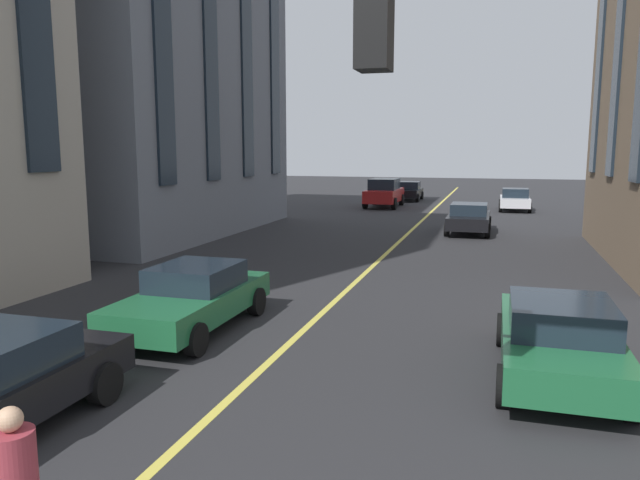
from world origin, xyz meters
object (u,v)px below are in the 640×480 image
traffic_light_mast (639,135)px  car_green_parked_a (559,338)px  car_white_mid (515,199)px  car_green_parked_b (193,297)px  car_black_far (469,218)px  car_red_trailing (384,192)px  car_black_oncoming (409,191)px

traffic_light_mast → car_green_parked_a: bearing=-0.1°
car_white_mid → car_green_parked_b: bearing=165.6°
car_green_parked_a → car_black_far: (17.59, 2.27, 0.00)m
car_red_trailing → traffic_light_mast: 34.69m
car_white_mid → car_green_parked_a: (-28.69, 0.00, 0.00)m
car_white_mid → car_green_parked_a: bearing=180.0°
car_white_mid → car_black_oncoming: bearing=52.7°
car_black_far → car_red_trailing: bearing=28.3°
car_green_parked_b → traffic_light_mast: traffic_light_mast is taller
car_green_parked_a → traffic_light_mast: traffic_light_mast is taller
car_white_mid → car_green_parked_a: size_ratio=0.89×
car_green_parked_a → car_red_trailing: bearing=16.1°
car_red_trailing → car_black_oncoming: (5.63, -0.82, -0.27)m
car_white_mid → car_black_oncoming: (5.67, 7.45, 0.00)m
car_black_far → car_green_parked_a: bearing=-172.6°
car_green_parked_a → car_black_far: 17.74m
car_green_parked_b → car_green_parked_a: 7.22m
car_white_mid → traffic_light_mast: 33.68m
car_black_far → car_red_trailing: car_red_trailing is taller
car_red_trailing → traffic_light_mast: bearing=-166.2°
car_white_mid → car_red_trailing: (0.04, 8.27, 0.27)m
car_green_parked_b → car_white_mid: bearing=-14.4°
car_red_trailing → car_black_far: bearing=-151.7°
car_green_parked_a → traffic_light_mast: size_ratio=0.80×
car_green_parked_a → car_red_trailing: (28.73, 8.27, 0.27)m
car_green_parked_b → car_red_trailing: 28.01m
car_black_far → car_black_oncoming: bearing=17.2°
car_black_far → traffic_light_mast: bearing=-174.2°
car_green_parked_b → car_red_trailing: size_ratio=0.94×
car_white_mid → car_red_trailing: 8.27m
car_green_parked_a → car_red_trailing: size_ratio=0.94×
car_black_far → car_black_oncoming: size_ratio=1.13×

